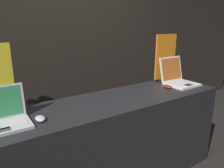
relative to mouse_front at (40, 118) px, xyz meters
name	(u,v)px	position (x,y,z in m)	size (l,w,h in m)	color
wall_back	(59,34)	(0.65, 1.28, 0.51)	(8.00, 0.05, 2.80)	black
display_counter	(111,143)	(0.65, 0.07, -0.45)	(2.30, 0.60, 0.87)	black
mouse_front	(40,118)	(0.00, 0.00, 0.00)	(0.07, 0.10, 0.03)	#B2B2B7
laptop_back	(178,78)	(1.58, 0.11, 0.05)	(0.33, 0.35, 0.29)	silver
mouse_back	(168,87)	(1.36, 0.06, 0.00)	(0.06, 0.11, 0.04)	maroon
promo_stand_back	(165,59)	(1.58, 0.32, 0.24)	(0.31, 0.07, 0.54)	black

